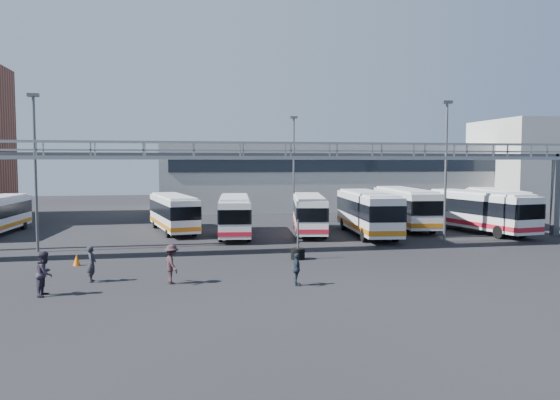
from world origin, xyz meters
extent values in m
plane|color=black|center=(0.00, 0.00, 0.00)|extent=(140.00, 140.00, 0.00)
cube|color=gray|center=(0.00, 5.00, 6.10)|extent=(50.00, 1.80, 0.22)
cube|color=gray|center=(0.00, 4.15, 7.05)|extent=(50.00, 0.10, 0.10)
cube|color=gray|center=(0.00, 5.85, 7.05)|extent=(50.00, 0.10, 0.10)
cube|color=#4C4F54|center=(0.00, 9.00, 6.30)|extent=(45.00, 0.50, 0.35)
cube|color=#9E9E99|center=(12.00, 38.00, 4.00)|extent=(42.00, 14.00, 8.00)
cube|color=#B2B2AD|center=(38.00, 32.00, 5.50)|extent=(14.00, 12.00, 11.00)
cylinder|color=#4C4F54|center=(-16.00, 8.00, 5.00)|extent=(0.18, 0.18, 10.00)
cube|color=#4C4F54|center=(-16.00, 8.00, 10.10)|extent=(0.70, 0.35, 0.22)
cylinder|color=#4C4F54|center=(12.00, 7.00, 5.00)|extent=(0.18, 0.18, 10.00)
cube|color=#4C4F54|center=(12.00, 7.00, 10.10)|extent=(0.70, 0.35, 0.22)
cylinder|color=#4C4F54|center=(4.00, 22.00, 5.00)|extent=(0.18, 0.18, 10.00)
cube|color=#4C4F54|center=(4.00, 22.00, 10.10)|extent=(0.70, 0.35, 0.22)
cylinder|color=black|center=(-20.15, 20.72, 0.46)|extent=(0.33, 0.93, 0.91)
cube|color=silver|center=(-7.40, 16.65, 1.68)|extent=(4.20, 10.37, 2.53)
cube|color=black|center=(-7.40, 16.65, 1.98)|extent=(4.27, 10.44, 1.01)
cube|color=#C16912|center=(-7.40, 16.65, 0.78)|extent=(4.26, 10.43, 0.32)
cube|color=silver|center=(-7.40, 16.65, 3.02)|extent=(3.78, 9.33, 0.15)
cylinder|color=black|center=(-7.79, 13.27, 0.46)|extent=(0.45, 0.96, 0.92)
cylinder|color=black|center=(-5.77, 13.67, 0.46)|extent=(0.45, 0.96, 0.92)
cylinder|color=black|center=(-9.03, 19.63, 0.46)|extent=(0.45, 0.96, 0.92)
cylinder|color=black|center=(-7.01, 20.02, 0.46)|extent=(0.45, 0.96, 0.92)
cube|color=silver|center=(-2.61, 13.36, 1.69)|extent=(3.36, 10.39, 2.55)
cube|color=black|center=(-2.61, 13.36, 2.00)|extent=(3.42, 10.46, 1.02)
cube|color=red|center=(-2.61, 13.36, 0.79)|extent=(3.41, 10.45, 0.32)
cube|color=silver|center=(-2.61, 13.36, 3.04)|extent=(3.02, 9.35, 0.15)
cylinder|color=black|center=(-3.98, 10.22, 0.46)|extent=(0.37, 0.95, 0.93)
cylinder|color=black|center=(-1.91, 10.00, 0.46)|extent=(0.37, 0.95, 0.93)
cylinder|color=black|center=(-3.31, 16.72, 0.46)|extent=(0.37, 0.95, 0.93)
cylinder|color=black|center=(-1.24, 16.50, 0.46)|extent=(0.37, 0.95, 0.93)
cube|color=silver|center=(3.53, 13.79, 1.69)|extent=(4.16, 10.43, 2.54)
cube|color=black|center=(3.53, 13.79, 1.99)|extent=(4.23, 10.50, 1.02)
cube|color=red|center=(3.53, 13.79, 0.79)|extent=(4.21, 10.48, 0.32)
cube|color=silver|center=(3.53, 13.79, 3.03)|extent=(3.74, 9.38, 0.15)
cylinder|color=black|center=(1.91, 10.78, 0.46)|extent=(0.44, 0.96, 0.92)
cylinder|color=black|center=(3.95, 10.39, 0.46)|extent=(0.44, 0.96, 0.92)
cylinder|color=black|center=(3.11, 17.18, 0.46)|extent=(0.44, 0.96, 0.92)
cylinder|color=black|center=(5.15, 16.79, 0.46)|extent=(0.44, 0.96, 0.92)
cube|color=silver|center=(7.80, 11.68, 1.89)|extent=(3.64, 11.56, 2.84)
cube|color=black|center=(7.80, 11.68, 2.22)|extent=(3.70, 11.62, 1.14)
cube|color=#C16912|center=(7.80, 11.68, 0.88)|extent=(3.69, 11.61, 0.36)
cube|color=silver|center=(7.80, 11.68, 3.39)|extent=(3.27, 10.40, 0.17)
cylinder|color=black|center=(6.29, 8.17, 0.52)|extent=(0.41, 1.06, 1.03)
cylinder|color=black|center=(8.62, 7.95, 0.52)|extent=(0.41, 1.06, 1.03)
cylinder|color=black|center=(6.97, 15.41, 0.52)|extent=(0.41, 1.06, 1.03)
cylinder|color=black|center=(9.30, 15.19, 0.52)|extent=(0.41, 1.06, 1.03)
cube|color=silver|center=(12.65, 15.58, 1.90)|extent=(3.74, 11.65, 2.86)
cube|color=black|center=(12.65, 15.58, 2.24)|extent=(3.81, 11.71, 1.14)
cube|color=#C16912|center=(12.65, 15.58, 0.88)|extent=(3.80, 11.70, 0.36)
cube|color=silver|center=(12.65, 15.58, 3.41)|extent=(3.37, 10.48, 0.17)
cylinder|color=black|center=(11.10, 12.05, 0.52)|extent=(0.42, 1.07, 1.04)
cylinder|color=black|center=(13.45, 11.81, 0.52)|extent=(0.42, 1.07, 1.04)
cylinder|color=black|center=(11.84, 19.34, 0.52)|extent=(0.42, 1.07, 1.04)
cylinder|color=black|center=(14.19, 19.10, 0.52)|extent=(0.42, 1.07, 1.04)
cube|color=silver|center=(17.51, 11.68, 1.85)|extent=(4.38, 11.40, 2.78)
cube|color=black|center=(17.51, 11.68, 2.18)|extent=(4.45, 11.47, 1.11)
cube|color=red|center=(17.51, 11.68, 0.86)|extent=(4.43, 11.46, 0.35)
cube|color=silver|center=(17.51, 11.68, 3.32)|extent=(3.94, 10.26, 0.16)
cylinder|color=black|center=(16.98, 7.97, 0.51)|extent=(0.47, 1.05, 1.01)
cylinder|color=black|center=(19.24, 8.36, 0.51)|extent=(0.47, 1.05, 1.01)
cylinder|color=black|center=(15.77, 15.00, 0.51)|extent=(0.47, 1.05, 1.01)
cylinder|color=black|center=(18.03, 15.38, 0.51)|extent=(0.47, 1.05, 1.01)
cube|color=silver|center=(22.47, 16.95, 1.78)|extent=(4.49, 10.98, 2.68)
cube|color=black|center=(22.47, 16.95, 2.09)|extent=(4.56, 11.05, 1.07)
cube|color=#C16912|center=(22.47, 16.95, 0.83)|extent=(4.54, 11.04, 0.34)
cube|color=silver|center=(22.47, 16.95, 3.19)|extent=(4.04, 9.89, 0.16)
cylinder|color=black|center=(20.72, 13.81, 0.49)|extent=(0.48, 1.01, 0.97)
cylinder|color=black|center=(22.87, 13.38, 0.49)|extent=(0.48, 1.01, 0.97)
cylinder|color=black|center=(22.06, 20.53, 0.49)|extent=(0.48, 1.01, 0.97)
cylinder|color=black|center=(24.21, 20.10, 0.49)|extent=(0.48, 1.01, 0.97)
imported|color=black|center=(-11.18, -1.93, 0.88)|extent=(0.46, 0.67, 1.77)
imported|color=#2A2331|center=(-12.77, -4.39, 0.98)|extent=(0.87, 1.05, 1.95)
imported|color=#2F1F23|center=(-7.34, -3.06, 0.95)|extent=(1.04, 1.38, 1.89)
imported|color=#1C2633|center=(-1.53, -4.58, 0.78)|extent=(0.52, 0.96, 1.55)
cone|color=orange|center=(-12.67, 2.60, 0.33)|extent=(0.53, 0.53, 0.65)
cylinder|color=black|center=(0.04, 2.24, 0.12)|extent=(0.84, 0.84, 0.20)
cylinder|color=black|center=(0.04, 2.24, 0.34)|extent=(0.84, 0.84, 0.20)
cylinder|color=black|center=(0.04, 2.24, 0.56)|extent=(0.84, 0.84, 0.20)
cylinder|color=#4C4F54|center=(0.04, 2.24, 1.19)|extent=(0.12, 0.12, 2.39)
camera|label=1|loc=(-7.01, -29.42, 5.84)|focal=35.00mm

